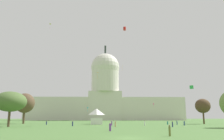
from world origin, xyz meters
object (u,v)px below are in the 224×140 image
object	(u,v)px
event_tent	(96,116)
tree_west_near	(25,103)
tree_west_mid	(10,102)
person_navy_lawn_far_right	(73,124)
kite_cyan_low	(88,108)
person_denim_mid_right	(177,123)
kite_lime_low	(85,104)
person_denim_back_center	(184,123)
kite_orange_mid	(97,73)
tree_east_mid	(203,106)
person_denim_mid_left	(184,123)
person_teal_aisle_center	(168,123)
kite_green_low	(191,87)
person_purple_back_right	(112,123)
person_purple_deep_crowd	(110,127)
kite_pink_low	(153,104)
kite_yellow_high	(122,67)
person_olive_mid_center	(170,131)
kite_blue_low	(199,103)
capitol_building	(105,96)
kite_red_high	(125,29)
person_navy_front_left	(173,124)
kite_gold_high	(51,25)
person_white_near_tent	(145,123)
person_tan_lawn_far_left	(115,124)
person_navy_edge_east	(47,123)

from	to	relation	value
event_tent	tree_west_near	distance (m)	34.22
tree_west_mid	person_navy_lawn_far_right	size ratio (longest dim) A/B	6.29
tree_west_mid	kite_cyan_low	distance (m)	123.09
person_denim_mid_right	kite_lime_low	bearing A→B (deg)	140.36
person_denim_back_center	kite_orange_mid	size ratio (longest dim) A/B	0.46
tree_east_mid	person_denim_mid_left	distance (m)	18.96
event_tent	person_teal_aisle_center	xyz separation A→B (m)	(28.05, -5.69, -2.61)
kite_green_low	person_denim_back_center	bearing A→B (deg)	-27.90
person_purple_back_right	person_purple_deep_crowd	bearing A→B (deg)	150.44
kite_cyan_low	kite_pink_low	xyz separation A→B (m)	(51.72, -16.40, 2.64)
person_purple_deep_crowd	kite_yellow_high	world-z (taller)	kite_yellow_high
person_olive_mid_center	person_denim_back_center	bearing A→B (deg)	165.44
kite_pink_low	kite_blue_low	size ratio (longest dim) A/B	1.45
kite_green_low	tree_west_mid	bearing A→B (deg)	63.35
kite_orange_mid	person_denim_mid_left	bearing A→B (deg)	82.34
tree_west_mid	kite_blue_low	xyz separation A→B (m)	(72.17, 32.51, 1.58)
tree_east_mid	kite_orange_mid	xyz separation A→B (m)	(-47.07, 35.86, 21.06)
capitol_building	person_denim_mid_left	xyz separation A→B (m)	(29.30, -132.99, -21.64)
kite_lime_low	kite_yellow_high	xyz separation A→B (m)	(29.35, 15.11, 31.89)
tree_east_mid	tree_west_near	size ratio (longest dim) A/B	0.80
capitol_building	kite_pink_low	world-z (taller)	capitol_building
person_navy_lawn_far_right	kite_yellow_high	world-z (taller)	kite_yellow_high
person_teal_aisle_center	kite_cyan_low	size ratio (longest dim) A/B	0.37
event_tent	kite_red_high	distance (m)	38.07
person_denim_mid_right	person_teal_aisle_center	bearing A→B (deg)	178.31
tree_west_near	person_navy_front_left	world-z (taller)	tree_west_near
kite_gold_high	person_white_near_tent	bearing A→B (deg)	-131.86
person_navy_front_left	kite_blue_low	size ratio (longest dim) A/B	0.70
capitol_building	tree_west_mid	distance (m)	151.27
person_denim_mid_right	kite_orange_mid	xyz separation A→B (m)	(-32.60, 45.01, 27.95)
tree_west_near	kite_gold_high	xyz separation A→B (m)	(10.64, -3.08, 36.40)
tree_west_near	person_tan_lawn_far_left	distance (m)	52.75
kite_yellow_high	kite_orange_mid	distance (m)	59.12
kite_yellow_high	person_navy_edge_east	bearing A→B (deg)	21.30
person_purple_deep_crowd	kite_cyan_low	xyz separation A→B (m)	(-15.22, 145.33, 9.29)
event_tent	tree_west_near	world-z (taller)	tree_west_near
person_white_near_tent	kite_cyan_low	size ratio (longest dim) A/B	0.43
person_purple_back_right	kite_orange_mid	xyz separation A→B (m)	(-7.20, 51.33, 27.89)
person_purple_back_right	kite_cyan_low	world-z (taller)	kite_cyan_low
tree_west_mid	person_denim_mid_left	world-z (taller)	tree_west_mid
person_denim_mid_left	kite_yellow_high	world-z (taller)	kite_yellow_high
person_navy_lawn_far_right	kite_red_high	size ratio (longest dim) A/B	1.18
person_denim_mid_left	kite_green_low	world-z (taller)	kite_green_low
tree_west_mid	person_purple_back_right	bearing A→B (deg)	19.71
kite_lime_low	kite_red_high	size ratio (longest dim) A/B	1.21
tree_west_mid	kite_green_low	bearing A→B (deg)	-10.39
kite_lime_low	kite_cyan_low	size ratio (longest dim) A/B	0.44
kite_blue_low	kite_red_high	distance (m)	48.35
person_tan_lawn_far_left	kite_cyan_low	distance (m)	124.57
person_navy_edge_east	kite_gold_high	size ratio (longest dim) A/B	0.73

